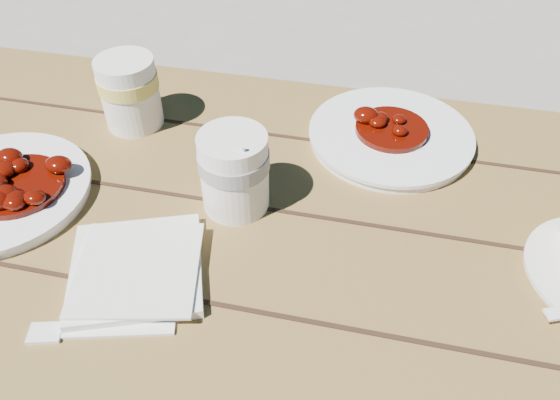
% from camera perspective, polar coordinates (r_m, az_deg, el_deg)
% --- Properties ---
extents(picnic_table, '(2.00, 1.55, 0.75)m').
position_cam_1_polar(picnic_table, '(0.79, 3.12, -14.29)').
color(picnic_table, brown).
rests_on(picnic_table, ground).
extents(goulash_stew, '(0.12, 0.12, 0.04)m').
position_cam_1_polar(goulash_stew, '(0.79, -26.10, 2.19)').
color(goulash_stew, '#500A02').
rests_on(goulash_stew, main_plate).
extents(coffee_cup, '(0.09, 0.09, 0.11)m').
position_cam_1_polar(coffee_cup, '(0.69, -4.79, 2.95)').
color(coffee_cup, white).
rests_on(coffee_cup, picnic_table).
extents(napkin_stack, '(0.19, 0.19, 0.01)m').
position_cam_1_polar(napkin_stack, '(0.66, -14.75, -7.00)').
color(napkin_stack, white).
rests_on(napkin_stack, picnic_table).
extents(fork_table, '(0.16, 0.07, 0.00)m').
position_cam_1_polar(fork_table, '(0.62, -16.74, -12.92)').
color(fork_table, white).
rests_on(fork_table, picnic_table).
extents(second_plate, '(0.24, 0.24, 0.02)m').
position_cam_1_polar(second_plate, '(0.84, 11.46, 6.54)').
color(second_plate, white).
rests_on(second_plate, picnic_table).
extents(second_stew, '(0.11, 0.11, 0.04)m').
position_cam_1_polar(second_stew, '(0.83, 11.74, 8.14)').
color(second_stew, '#500A02').
rests_on(second_stew, second_plate).
extents(second_cup, '(0.09, 0.09, 0.11)m').
position_cam_1_polar(second_cup, '(0.87, -15.41, 10.77)').
color(second_cup, white).
rests_on(second_cup, picnic_table).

